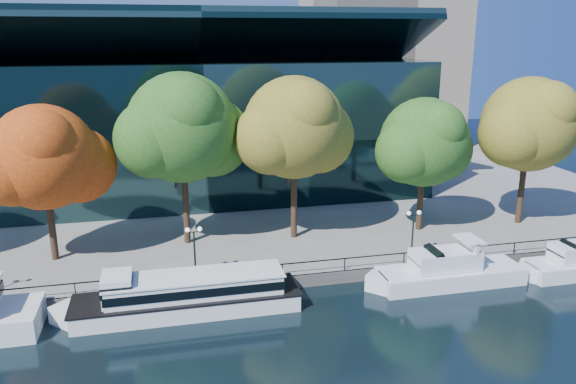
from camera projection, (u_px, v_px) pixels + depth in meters
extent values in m
plane|color=black|center=(292.00, 307.00, 40.18)|extent=(160.00, 160.00, 0.00)
cube|color=slate|center=(228.00, 178.00, 74.25)|extent=(90.00, 67.00, 1.00)
cube|color=#47443F|center=(283.00, 283.00, 42.90)|extent=(90.00, 0.25, 1.00)
cube|color=black|center=(282.00, 264.00, 42.70)|extent=(88.20, 0.08, 0.08)
cube|color=black|center=(282.00, 270.00, 42.83)|extent=(0.07, 0.07, 0.90)
cube|color=black|center=(198.00, 128.00, 67.12)|extent=(50.00, 24.00, 16.00)
cube|color=black|center=(197.00, 47.00, 60.78)|extent=(50.00, 17.14, 7.86)
cube|color=white|center=(188.00, 303.00, 39.41)|extent=(15.46, 3.75, 1.21)
cube|color=black|center=(188.00, 295.00, 39.24)|extent=(15.77, 3.83, 0.13)
cube|color=white|center=(72.00, 315.00, 37.73)|extent=(3.11, 3.11, 1.21)
cube|color=white|center=(195.00, 285.00, 39.17)|extent=(12.06, 3.08, 1.32)
cube|color=black|center=(195.00, 285.00, 39.15)|extent=(12.21, 3.15, 0.61)
cube|color=white|center=(195.00, 276.00, 38.97)|extent=(12.36, 3.23, 0.11)
cube|color=white|center=(117.00, 288.00, 37.95)|extent=(1.99, 2.63, 1.99)
cube|color=black|center=(117.00, 285.00, 37.89)|extent=(2.04, 2.70, 0.77)
cube|color=white|center=(450.00, 276.00, 43.73)|extent=(11.46, 3.27, 1.31)
cube|color=white|center=(381.00, 283.00, 42.48)|extent=(2.51, 2.51, 1.31)
cube|color=white|center=(451.00, 268.00, 43.54)|extent=(11.23, 3.21, 0.09)
cube|color=white|center=(445.00, 259.00, 43.20)|extent=(5.16, 2.46, 1.42)
cube|color=black|center=(427.00, 260.00, 42.85)|extent=(2.26, 2.36, 1.79)
cube|color=white|center=(469.00, 245.00, 43.34)|extent=(0.27, 2.55, 0.87)
cube|color=white|center=(469.00, 239.00, 43.22)|extent=(1.53, 2.55, 0.16)
cube|color=white|center=(530.00, 273.00, 44.47)|extent=(2.26, 2.26, 1.23)
cube|color=black|center=(565.00, 252.00, 44.70)|extent=(1.87, 2.06, 1.55)
cylinder|color=black|center=(51.00, 219.00, 45.26)|extent=(0.56, 0.56, 6.84)
cylinder|color=black|center=(54.00, 186.00, 44.82)|extent=(1.12, 1.68, 3.43)
cylinder|color=black|center=(41.00, 192.00, 44.22)|extent=(1.03, 1.16, 3.07)
sphere|color=maroon|center=(44.00, 157.00, 43.86)|extent=(8.32, 8.32, 8.32)
sphere|color=maroon|center=(78.00, 165.00, 45.81)|extent=(6.24, 6.24, 6.24)
sphere|color=maroon|center=(13.00, 169.00, 42.79)|extent=(5.82, 5.82, 5.82)
sphere|color=maroon|center=(43.00, 143.00, 41.99)|extent=(4.99, 4.99, 4.99)
cylinder|color=black|center=(186.00, 198.00, 48.74)|extent=(0.56, 0.56, 8.21)
cylinder|color=black|center=(189.00, 161.00, 48.16)|extent=(1.27, 1.94, 4.10)
cylinder|color=black|center=(179.00, 166.00, 47.58)|extent=(1.17, 1.33, 3.66)
sphere|color=#235119|center=(182.00, 128.00, 47.07)|extent=(9.33, 9.33, 9.33)
sphere|color=#235119|center=(211.00, 137.00, 49.26)|extent=(7.00, 7.00, 7.00)
sphere|color=#235119|center=(154.00, 139.00, 45.87)|extent=(6.53, 6.53, 6.53)
sphere|color=#235119|center=(188.00, 111.00, 44.97)|extent=(5.60, 5.60, 5.60)
cylinder|color=black|center=(294.00, 194.00, 50.16)|extent=(0.56, 0.56, 8.03)
cylinder|color=black|center=(299.00, 159.00, 49.59)|extent=(1.25, 1.91, 4.01)
cylinder|color=black|center=(290.00, 164.00, 49.01)|extent=(1.15, 1.30, 3.58)
sphere|color=brown|center=(294.00, 128.00, 48.52)|extent=(8.93, 8.93, 8.93)
sphere|color=brown|center=(317.00, 137.00, 50.61)|extent=(6.70, 6.70, 6.70)
sphere|color=brown|center=(271.00, 138.00, 47.38)|extent=(6.25, 6.25, 6.25)
sphere|color=brown|center=(305.00, 112.00, 46.51)|extent=(5.36, 5.36, 5.36)
cylinder|color=black|center=(421.00, 195.00, 52.36)|extent=(0.56, 0.56, 6.68)
cylinder|color=black|center=(426.00, 167.00, 51.94)|extent=(1.10, 1.64, 3.35)
cylinder|color=black|center=(420.00, 171.00, 51.34)|extent=(1.01, 1.14, 3.00)
sphere|color=#235119|center=(424.00, 142.00, 51.00)|extent=(8.14, 8.14, 8.14)
sphere|color=#235119|center=(439.00, 149.00, 52.91)|extent=(6.10, 6.10, 6.10)
sphere|color=#235119|center=(407.00, 152.00, 49.96)|extent=(5.70, 5.70, 5.70)
sphere|color=#235119|center=(438.00, 129.00, 49.17)|extent=(4.88, 4.88, 4.88)
cylinder|color=black|center=(522.00, 184.00, 54.07)|extent=(0.56, 0.56, 7.75)
cylinder|color=black|center=(529.00, 153.00, 53.54)|extent=(1.22, 1.85, 3.87)
cylinder|color=black|center=(524.00, 157.00, 52.95)|extent=(1.12, 1.27, 3.46)
sphere|color=brown|center=(529.00, 124.00, 52.49)|extent=(8.87, 8.87, 8.87)
sphere|color=brown|center=(541.00, 133.00, 54.57)|extent=(6.65, 6.65, 6.65)
sphere|color=brown|center=(513.00, 134.00, 51.35)|extent=(6.21, 6.21, 6.21)
sphere|color=brown|center=(548.00, 110.00, 50.50)|extent=(5.32, 5.32, 5.32)
cylinder|color=black|center=(195.00, 255.00, 42.22)|extent=(0.14, 0.14, 3.60)
cube|color=black|center=(194.00, 232.00, 41.72)|extent=(0.90, 0.06, 0.06)
sphere|color=white|center=(187.00, 230.00, 41.57)|extent=(0.36, 0.36, 0.36)
sphere|color=white|center=(200.00, 229.00, 41.76)|extent=(0.36, 0.36, 0.36)
cylinder|color=black|center=(412.00, 237.00, 46.08)|extent=(0.14, 0.14, 3.60)
cube|color=black|center=(414.00, 215.00, 45.58)|extent=(0.90, 0.06, 0.06)
sphere|color=white|center=(409.00, 213.00, 45.43)|extent=(0.36, 0.36, 0.36)
sphere|color=white|center=(419.00, 212.00, 45.62)|extent=(0.36, 0.36, 0.36)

